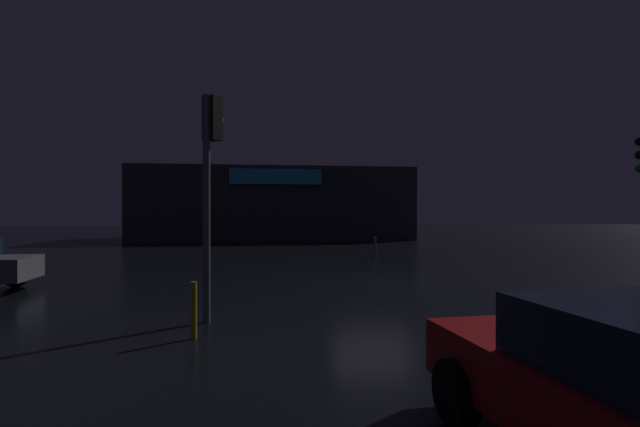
{
  "coord_description": "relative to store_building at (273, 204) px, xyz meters",
  "views": [
    {
      "loc": [
        -3.71,
        -14.65,
        2.16
      ],
      "look_at": [
        -1.15,
        3.72,
        2.09
      ],
      "focal_mm": 27.04,
      "sensor_mm": 36.0,
      "label": 1
    }
  ],
  "objects": [
    {
      "name": "traffic_signal_opposite",
      "position": [
        -2.44,
        -29.15,
        0.37
      ],
      "size": [
        0.42,
        0.43,
        4.43
      ],
      "color": "#595B60",
      "rests_on": "ground"
    },
    {
      "name": "ground_plane",
      "position": [
        2.09,
        -24.16,
        -2.76
      ],
      "size": [
        120.0,
        120.0,
        0.0
      ],
      "primitive_type": "plane",
      "color": "black"
    },
    {
      "name": "bollard_kerb_b",
      "position": [
        -2.61,
        -30.42,
        -2.28
      ],
      "size": [
        0.1,
        0.1,
        0.97
      ],
      "primitive_type": "cylinder",
      "color": "gold",
      "rests_on": "ground"
    },
    {
      "name": "store_building",
      "position": [
        0.0,
        0.0,
        0.0
      ],
      "size": [
        21.08,
        8.67,
        5.51
      ],
      "color": "#33383D",
      "rests_on": "ground"
    },
    {
      "name": "bollard_kerb_a",
      "position": [
        3.91,
        -17.36,
        -2.26
      ],
      "size": [
        0.12,
        0.12,
        1.0
      ],
      "primitive_type": "cylinder",
      "color": "#595B60",
      "rests_on": "ground"
    }
  ]
}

